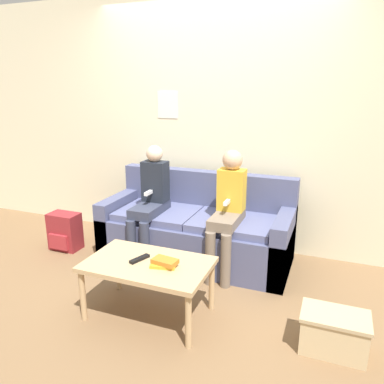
{
  "coord_description": "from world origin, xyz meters",
  "views": [
    {
      "loc": [
        1.23,
        -2.75,
        1.69
      ],
      "look_at": [
        0.0,
        0.36,
        0.73
      ],
      "focal_mm": 35.0,
      "sensor_mm": 36.0,
      "label": 1
    }
  ],
  "objects": [
    {
      "name": "ground_plane",
      "position": [
        0.0,
        0.0,
        0.0
      ],
      "size": [
        10.0,
        10.0,
        0.0
      ],
      "primitive_type": "plane",
      "color": "brown"
    },
    {
      "name": "wall_back",
      "position": [
        -0.0,
        0.98,
        1.3
      ],
      "size": [
        8.0,
        0.06,
        2.6
      ],
      "color": "beige",
      "rests_on": "ground_plane"
    },
    {
      "name": "tv_remote",
      "position": [
        -0.06,
        -0.54,
        0.44
      ],
      "size": [
        0.1,
        0.17,
        0.02
      ],
      "rotation": [
        0.0,
        0.0,
        -0.36
      ],
      "color": "black",
      "rests_on": "coffee_table"
    },
    {
      "name": "backpack",
      "position": [
        -1.38,
        0.18,
        0.19
      ],
      "size": [
        0.32,
        0.23,
        0.39
      ],
      "color": "maroon",
      "rests_on": "ground_plane"
    },
    {
      "name": "coffee_table",
      "position": [
        0.01,
        -0.55,
        0.38
      ],
      "size": [
        0.92,
        0.56,
        0.43
      ],
      "color": "tan",
      "rests_on": "ground_plane"
    },
    {
      "name": "couch",
      "position": [
        0.0,
        0.5,
        0.29
      ],
      "size": [
        1.84,
        0.77,
        0.84
      ],
      "color": "#4C5175",
      "rests_on": "ground_plane"
    },
    {
      "name": "person_left",
      "position": [
        -0.42,
        0.32,
        0.63
      ],
      "size": [
        0.24,
        0.54,
        1.13
      ],
      "color": "#33384C",
      "rests_on": "ground_plane"
    },
    {
      "name": "person_right",
      "position": [
        0.36,
        0.32,
        0.64
      ],
      "size": [
        0.24,
        0.54,
        1.13
      ],
      "color": "#756656",
      "rests_on": "ground_plane"
    },
    {
      "name": "storage_box",
      "position": [
        1.32,
        -0.47,
        0.14
      ],
      "size": [
        0.43,
        0.28,
        0.27
      ],
      "color": "#CCB284",
      "rests_on": "ground_plane"
    },
    {
      "name": "book_stack",
      "position": [
        0.15,
        -0.56,
        0.46
      ],
      "size": [
        0.2,
        0.15,
        0.06
      ],
      "color": "gold",
      "rests_on": "coffee_table"
    }
  ]
}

